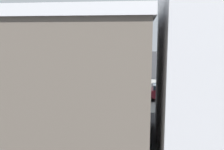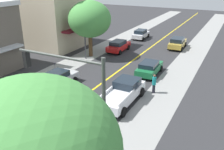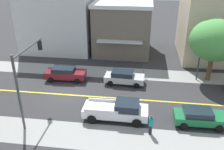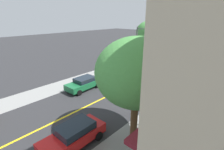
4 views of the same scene
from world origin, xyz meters
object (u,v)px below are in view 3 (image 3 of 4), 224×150
object	(u,v)px
street_lamp	(201,46)
white_pickup_truck	(118,110)
street_tree_left_near	(215,40)
traffic_light_mast	(26,72)
parking_meter	(144,70)
green_sedan_right_curb	(199,117)
fire_hydrant	(106,73)
maroon_sedan_left_curb	(65,73)
silver_sedan_left_curb	(124,77)
pedestrian_teal_shirt	(151,124)

from	to	relation	value
street_lamp	white_pickup_truck	distance (m)	12.75
street_tree_left_near	traffic_light_mast	bearing A→B (deg)	-59.66
street_tree_left_near	parking_meter	world-z (taller)	street_tree_left_near
green_sedan_right_curb	white_pickup_truck	distance (m)	6.96
street_lamp	green_sedan_right_curb	distance (m)	9.70
street_tree_left_near	green_sedan_right_curb	xyz separation A→B (m)	(9.08, -2.64, -4.06)
fire_hydrant	traffic_light_mast	distance (m)	11.46
maroon_sedan_left_curb	white_pickup_truck	bearing A→B (deg)	-47.50
parking_meter	silver_sedan_left_curb	world-z (taller)	silver_sedan_left_curb
maroon_sedan_left_curb	silver_sedan_left_curb	size ratio (longest dim) A/B	1.05
traffic_light_mast	pedestrian_teal_shirt	size ratio (longest dim) A/B	3.63
green_sedan_right_curb	pedestrian_teal_shirt	distance (m)	4.52
street_tree_left_near	maroon_sedan_left_curb	size ratio (longest dim) A/B	1.51
white_pickup_truck	pedestrian_teal_shirt	world-z (taller)	pedestrian_teal_shirt
traffic_light_mast	white_pickup_truck	world-z (taller)	traffic_light_mast
green_sedan_right_curb	silver_sedan_left_curb	size ratio (longest dim) A/B	0.96
parking_meter	white_pickup_truck	world-z (taller)	white_pickup_truck
street_lamp	pedestrian_teal_shirt	xyz separation A→B (m)	(10.91, -5.42, -3.14)
traffic_light_mast	street_lamp	distance (m)	18.73
street_tree_left_near	fire_hydrant	xyz separation A→B (m)	(0.67, -11.96, -4.44)
white_pickup_truck	parking_meter	bearing A→B (deg)	76.89
traffic_light_mast	street_lamp	xyz separation A→B (m)	(-9.98, 15.85, -0.35)
parking_meter	street_lamp	size ratio (longest dim) A/B	0.21
white_pickup_truck	traffic_light_mast	bearing A→B (deg)	-173.91
pedestrian_teal_shirt	fire_hydrant	bearing A→B (deg)	61.31
street_lamp	green_sedan_right_curb	bearing A→B (deg)	-8.33
parking_meter	fire_hydrant	bearing A→B (deg)	-84.18
parking_meter	pedestrian_teal_shirt	xyz separation A→B (m)	(10.76, 0.77, 0.02)
street_tree_left_near	parking_meter	bearing A→B (deg)	-88.33
silver_sedan_left_curb	white_pickup_truck	size ratio (longest dim) A/B	0.80
pedestrian_teal_shirt	street_lamp	bearing A→B (deg)	8.00
street_lamp	white_pickup_truck	world-z (taller)	street_lamp
maroon_sedan_left_curb	traffic_light_mast	bearing A→B (deg)	-96.68
traffic_light_mast	silver_sedan_left_curb	world-z (taller)	traffic_light_mast
street_tree_left_near	fire_hydrant	bearing A→B (deg)	-86.78
parking_meter	pedestrian_teal_shirt	bearing A→B (deg)	4.11
green_sedan_right_curb	white_pickup_truck	xyz separation A→B (m)	(0.15, -6.95, 0.12)
silver_sedan_left_curb	parking_meter	bearing A→B (deg)	45.97
silver_sedan_left_curb	pedestrian_teal_shirt	xyz separation A→B (m)	(8.69, 2.96, 0.17)
maroon_sedan_left_curb	pedestrian_teal_shirt	bearing A→B (deg)	-44.10
maroon_sedan_left_curb	pedestrian_teal_shirt	size ratio (longest dim) A/B	2.62
parking_meter	street_lamp	world-z (taller)	street_lamp
traffic_light_mast	maroon_sedan_left_curb	xyz separation A→B (m)	(-7.83, 0.58, -3.63)
white_pickup_truck	pedestrian_teal_shirt	bearing A→B (deg)	-31.66
white_pickup_truck	street_lamp	bearing A→B (deg)	47.80
traffic_light_mast	maroon_sedan_left_curb	distance (m)	8.65
street_lamp	silver_sedan_left_curb	bearing A→B (deg)	-75.18
street_tree_left_near	parking_meter	distance (m)	8.46
parking_meter	maroon_sedan_left_curb	size ratio (longest dim) A/B	0.30
maroon_sedan_left_curb	pedestrian_teal_shirt	distance (m)	13.18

